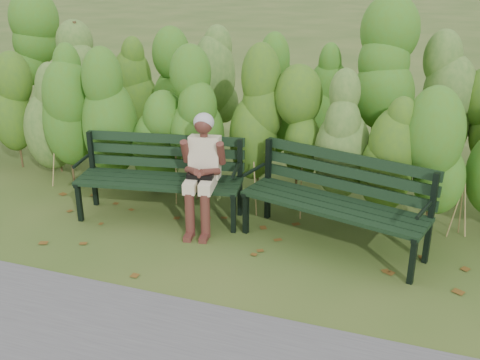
% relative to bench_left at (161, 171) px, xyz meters
% --- Properties ---
extents(ground, '(80.00, 80.00, 0.00)m').
position_rel_bench_left_xyz_m(ground, '(1.14, -0.69, -0.59)').
color(ground, '#2D4B17').
extents(hedge_band, '(11.04, 1.67, 2.42)m').
position_rel_bench_left_xyz_m(hedge_band, '(1.14, 1.17, 0.67)').
color(hedge_band, '#47381E').
rests_on(hedge_band, ground).
extents(leaf_litter, '(5.40, 2.23, 0.01)m').
position_rel_bench_left_xyz_m(leaf_litter, '(1.17, -0.76, -0.58)').
color(leaf_litter, '#593C15').
rests_on(leaf_litter, ground).
extents(bench_left, '(2.08, 0.98, 1.00)m').
position_rel_bench_left_xyz_m(bench_left, '(0.00, 0.00, 0.00)').
color(bench_left, black).
rests_on(bench_left, ground).
extents(bench_right, '(2.15, 1.16, 1.03)m').
position_rel_bench_left_xyz_m(bench_right, '(2.18, -0.04, 0.02)').
color(bench_right, black).
rests_on(bench_right, ground).
extents(seated_woman, '(0.54, 0.80, 1.36)m').
position_rel_bench_left_xyz_m(seated_woman, '(0.59, -0.10, 0.19)').
color(seated_woman, beige).
rests_on(seated_woman, ground).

